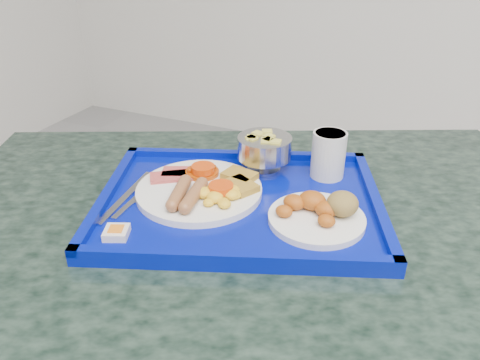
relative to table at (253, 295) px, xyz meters
The scene contains 9 objects.
table is the anchor object (origin of this frame).
tray 0.20m from the table, 157.51° to the left, with size 0.59×0.51×0.03m.
main_plate 0.24m from the table, behind, with size 0.23×0.23×0.04m.
bread_plate 0.25m from the table, ahead, with size 0.16×0.16×0.05m.
fruit_bowl 0.29m from the table, 104.37° to the left, with size 0.11×0.11×0.07m.
juice_cup 0.31m from the table, 62.60° to the left, with size 0.06×0.06×0.09m.
spoon 0.29m from the table, behind, with size 0.03×0.18×0.01m.
knife 0.31m from the table, 164.41° to the right, with size 0.01×0.19×0.00m, color #ABABAD.
jam_packet 0.31m from the table, 135.06° to the right, with size 0.05×0.05×0.01m.
Camera 1 is at (-0.70, 0.44, 1.17)m, focal length 35.00 mm.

